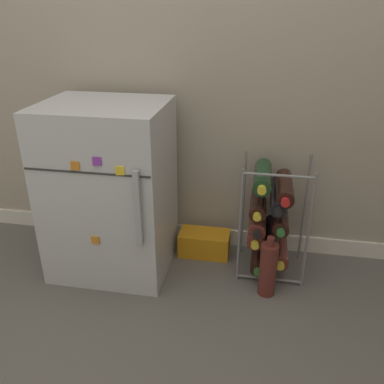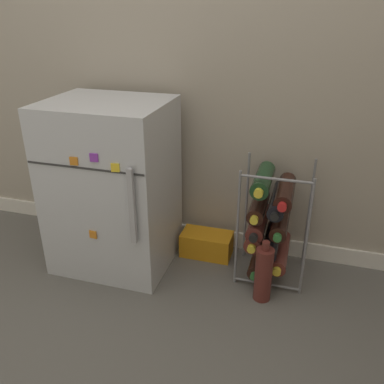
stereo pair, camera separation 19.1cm
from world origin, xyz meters
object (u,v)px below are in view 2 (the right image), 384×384
Objects in this scene: wine_rack at (269,221)px; soda_box at (207,244)px; mini_fridge at (113,186)px; loose_bottle_floor at (263,274)px.

wine_rack reaches higher than soda_box.
loose_bottle_floor is (0.77, -0.11, -0.28)m from mini_fridge.
mini_fridge reaches higher than soda_box.
wine_rack is at bearing -13.24° from soda_box.
mini_fridge is 3.15× the size of soda_box.
wine_rack is 1.93× the size of loose_bottle_floor.
wine_rack is at bearing 6.75° from mini_fridge.
wine_rack is 0.26m from loose_bottle_floor.
mini_fridge is 0.58m from soda_box.
loose_bottle_floor is at bearing -86.92° from wine_rack.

